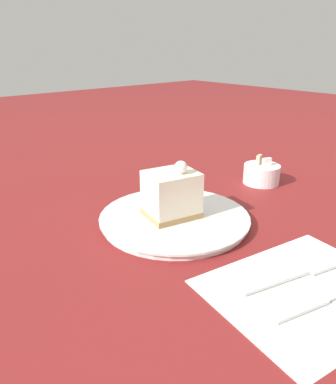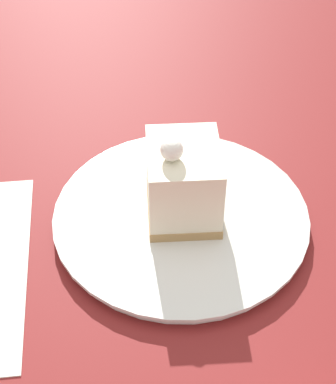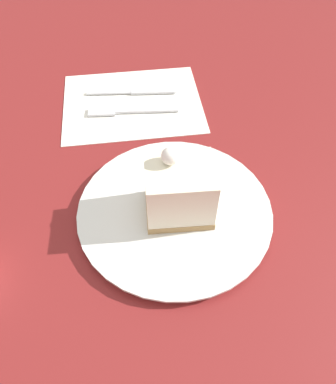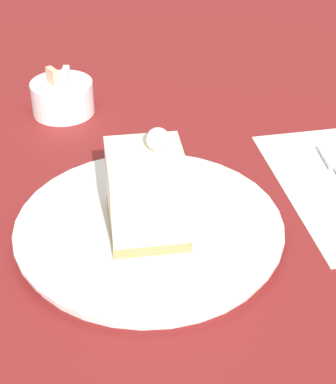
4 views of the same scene
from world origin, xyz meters
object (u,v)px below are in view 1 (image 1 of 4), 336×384
Objects in this scene: plate at (175,218)px; sugar_bowl at (261,174)px; knife at (316,303)px; cake_slice at (172,194)px; fork at (298,274)px.

sugar_bowl reaches higher than plate.
plate is 1.64× the size of knife.
sugar_bowl is at bearing 105.82° from cake_slice.
plate is 1.69× the size of fork.
sugar_bowl is (-0.02, 0.30, 0.01)m from plate.
plate is 3.28× the size of sugar_bowl.
plate is at bearing -86.01° from sugar_bowl.
fork is 0.39m from sugar_bowl.
knife is (0.30, -0.02, -0.05)m from cake_slice.
knife is (0.29, -0.02, -0.00)m from plate.
sugar_bowl reaches higher than fork.
cake_slice is at bearing -160.59° from fork.
plate is 2.59× the size of cake_slice.
cake_slice is 1.27× the size of sugar_bowl.
sugar_bowl reaches higher than knife.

